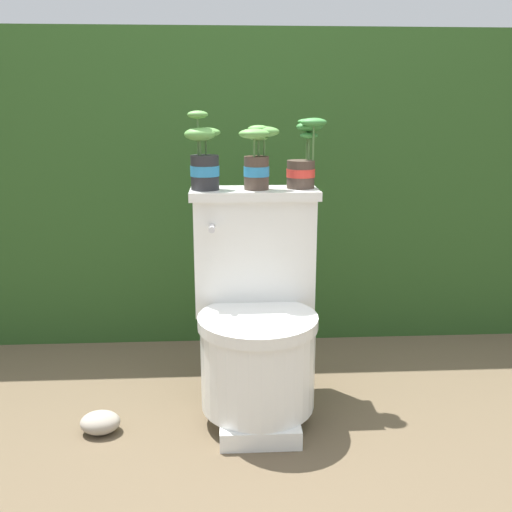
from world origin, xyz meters
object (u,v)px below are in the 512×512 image
potted_plant_left (204,159)px  garden_stone (100,422)px  potted_plant_midleft (257,157)px  toilet (256,321)px  potted_plant_middle (303,160)px

potted_plant_left → garden_stone: bearing=-144.1°
potted_plant_midleft → garden_stone: bearing=-155.1°
garden_stone → potted_plant_midleft: bearing=24.9°
toilet → garden_stone: bearing=-166.4°
potted_plant_left → potted_plant_middle: 0.33m
potted_plant_midleft → potted_plant_middle: potted_plant_middle is taller
potted_plant_middle → garden_stone: bearing=-158.2°
toilet → potted_plant_left: size_ratio=2.92×
potted_plant_left → garden_stone: (-0.33, -0.24, -0.79)m
toilet → potted_plant_left: (-0.16, 0.12, 0.51)m
potted_plant_midleft → garden_stone: (-0.51, -0.23, -0.80)m
potted_plant_left → potted_plant_midleft: potted_plant_left is taller
toilet → potted_plant_left: potted_plant_left is taller
garden_stone → potted_plant_middle: bearing=21.8°
garden_stone → toilet: bearing=13.6°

